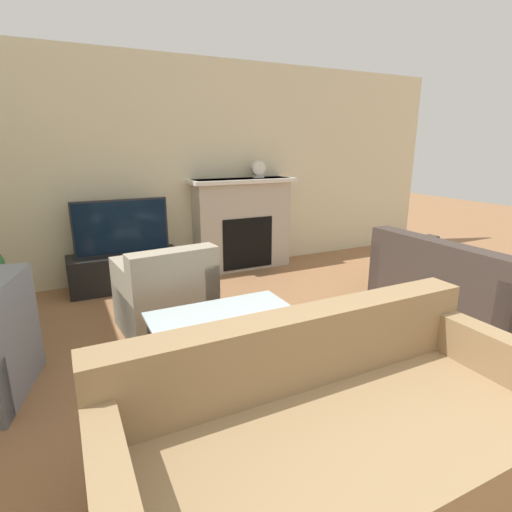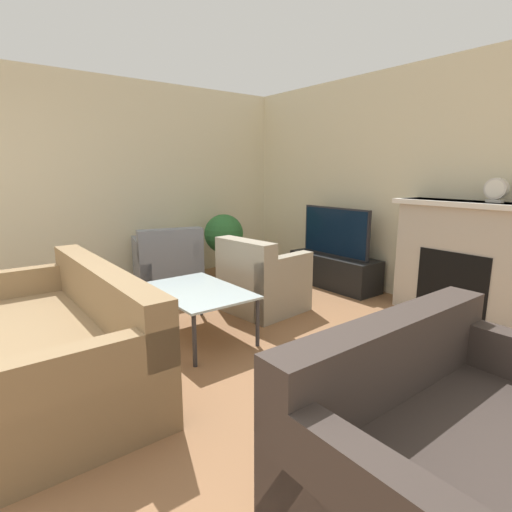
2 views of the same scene
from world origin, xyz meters
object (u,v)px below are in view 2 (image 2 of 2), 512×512
object	(u,v)px
armchair_accent	(262,284)
armchair_by_window	(168,265)
couch_loveseat	(439,445)
tv	(336,232)
couch_sectional	(58,344)
potted_plant	(224,236)
coffee_table	(198,294)
mantel_clock	(496,190)

from	to	relation	value
armchair_accent	armchair_by_window	bearing A→B (deg)	10.50
couch_loveseat	armchair_accent	world-z (taller)	same
armchair_by_window	armchair_accent	distance (m)	1.51
tv	couch_loveseat	world-z (taller)	tv
couch_loveseat	armchair_accent	xyz separation A→B (m)	(-2.55, 0.99, 0.01)
tv	couch_sectional	distance (m)	3.54
tv	couch_sectional	world-z (taller)	tv
armchair_by_window	potted_plant	world-z (taller)	potted_plant
armchair_by_window	coffee_table	size ratio (longest dim) A/B	0.91
armchair_by_window	mantel_clock	world-z (taller)	mantel_clock
armchair_accent	potted_plant	xyz separation A→B (m)	(-1.52, 0.50, 0.28)
armchair_by_window	armchair_accent	world-z (taller)	same
couch_sectional	tv	bearing A→B (deg)	97.22
couch_loveseat	couch_sectional	bearing A→B (deg)	116.43
potted_plant	tv	bearing A→B (deg)	32.12
tv	armchair_accent	bearing A→B (deg)	-83.57
couch_loveseat	potted_plant	size ratio (longest dim) A/B	1.68
couch_sectional	potted_plant	bearing A→B (deg)	124.55
couch_loveseat	armchair_accent	distance (m)	2.74
armchair_by_window	coffee_table	xyz separation A→B (m)	(1.67, -0.49, 0.12)
couch_loveseat	coffee_table	world-z (taller)	couch_loveseat
couch_sectional	armchair_accent	bearing A→B (deg)	97.73
tv	mantel_clock	size ratio (longest dim) A/B	4.56
armchair_accent	potted_plant	world-z (taller)	potted_plant
tv	armchair_accent	size ratio (longest dim) A/B	1.28
tv	potted_plant	world-z (taller)	tv
couch_sectional	armchair_by_window	bearing A→B (deg)	135.78
couch_loveseat	coffee_table	bearing A→B (deg)	88.19
coffee_table	armchair_by_window	bearing A→B (deg)	163.57
tv	mantel_clock	bearing A→B (deg)	4.08
tv	mantel_clock	world-z (taller)	mantel_clock
tv	couch_loveseat	bearing A→B (deg)	-40.99
potted_plant	couch_sectional	bearing A→B (deg)	-55.45
potted_plant	mantel_clock	bearing A→B (deg)	17.16
couch_loveseat	coffee_table	size ratio (longest dim) A/B	1.44
potted_plant	mantel_clock	xyz separation A→B (m)	(3.20, 0.99, 0.76)
couch_sectional	couch_loveseat	world-z (taller)	same
tv	mantel_clock	xyz separation A→B (m)	(1.83, 0.13, 0.61)
potted_plant	armchair_by_window	bearing A→B (deg)	-85.89
tv	coffee_table	size ratio (longest dim) A/B	1.00
couch_sectional	coffee_table	bearing A→B (deg)	93.47
couch_sectional	coffee_table	distance (m)	1.21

